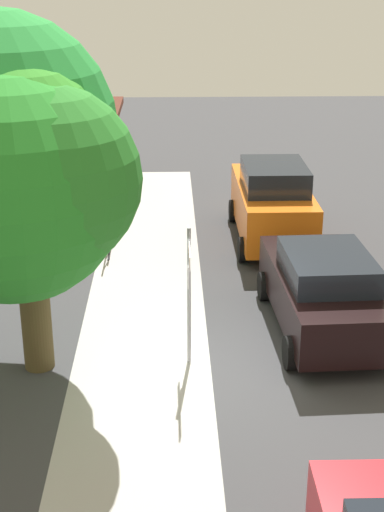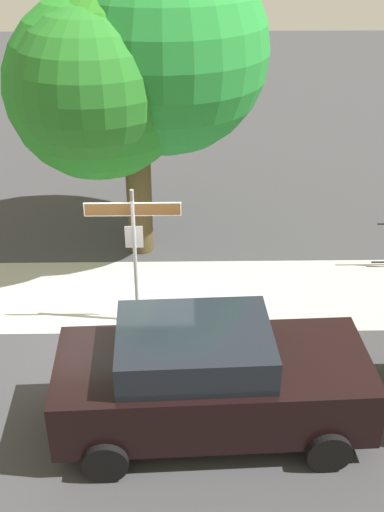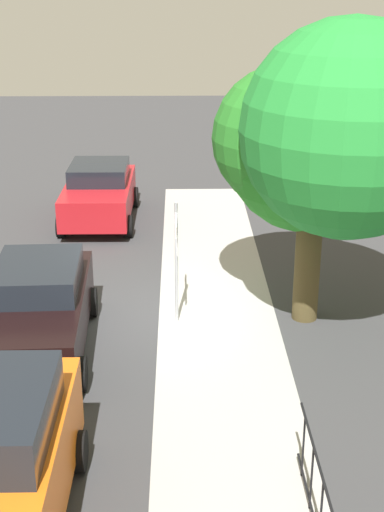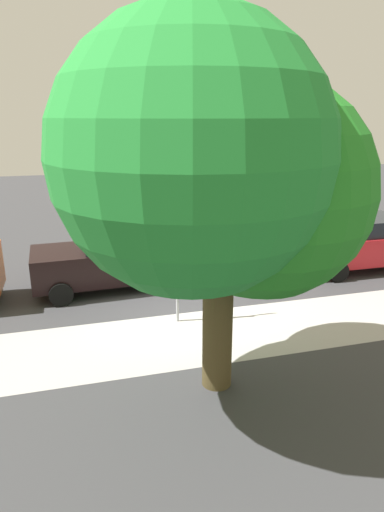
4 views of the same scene
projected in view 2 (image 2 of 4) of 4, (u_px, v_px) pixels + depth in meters
ground_plane at (126, 333)px, 11.66m from camera, size 60.00×60.00×0.00m
sidewalk_strip at (229, 293)px, 12.82m from camera, size 24.00×2.60×0.00m
street_sign at (134, 232)px, 11.07m from camera, size 1.68×0.07×2.70m
shade_tree at (128, 68)px, 12.57m from camera, size 5.37×4.69×6.43m
car_black at (209, 378)px, 9.20m from camera, size 4.61×2.23×1.78m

